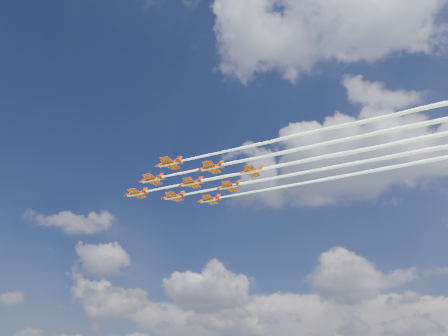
{
  "coord_description": "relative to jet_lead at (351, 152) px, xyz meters",
  "views": [
    {
      "loc": [
        66.29,
        -111.15,
        11.77
      ],
      "look_at": [
        7.26,
        -1.23,
        78.79
      ],
      "focal_mm": 35.0,
      "sensor_mm": 36.0,
      "label": 1
    }
  ],
  "objects": [
    {
      "name": "jet_row3_centre",
      "position": [
        21.28,
        1.95,
        0.0
      ],
      "size": [
        152.97,
        18.47,
        2.39
      ],
      "rotation": [
        0.0,
        0.0,
        0.09
      ],
      "color": "red"
    },
    {
      "name": "jet_lead",
      "position": [
        0.0,
        0.0,
        0.0
      ],
      "size": [
        152.97,
        18.47,
        2.39
      ],
      "rotation": [
        0.0,
        0.0,
        0.09
      ],
      "color": "red"
    },
    {
      "name": "jet_row3_starb",
      "position": [
        19.93,
        16.65,
        0.0
      ],
      "size": [
        152.97,
        18.47,
        2.39
      ],
      "rotation": [
        0.0,
        0.0,
        0.09
      ],
      "color": "red"
    },
    {
      "name": "jet_row2_port",
      "position": [
        11.31,
        -6.37,
        0.0
      ],
      "size": [
        152.97,
        18.47,
        2.39
      ],
      "rotation": [
        0.0,
        0.0,
        0.09
      ],
      "color": "red"
    },
    {
      "name": "jet_row2_starb",
      "position": [
        9.97,
        8.32,
        0.0
      ],
      "size": [
        152.97,
        18.47,
        2.39
      ],
      "rotation": [
        0.0,
        0.0,
        0.09
      ],
      "color": "red"
    },
    {
      "name": "jet_row3_port",
      "position": [
        22.63,
        -12.74,
        0.0
      ],
      "size": [
        152.97,
        18.47,
        2.39
      ],
      "rotation": [
        0.0,
        0.0,
        0.09
      ],
      "color": "red"
    }
  ]
}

